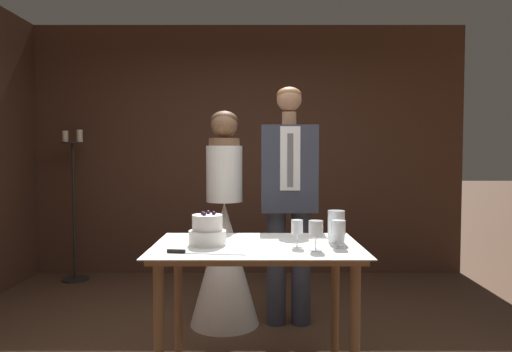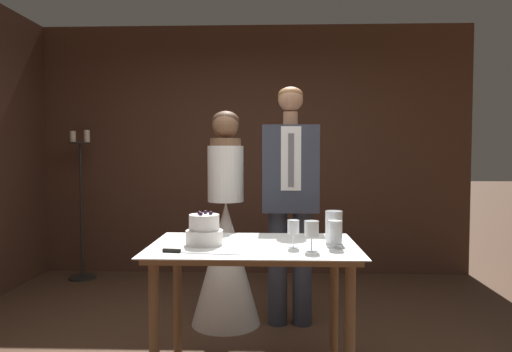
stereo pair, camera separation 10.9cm
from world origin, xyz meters
name	(u,v)px [view 1 (the left image)]	position (x,y,z in m)	size (l,w,h in m)	color
wall_back	(244,150)	(0.00, 2.48, 1.37)	(4.86, 0.12, 2.75)	#472B1E
cake_table	(256,262)	(0.14, 0.02, 0.69)	(1.22, 0.78, 0.80)	brown
tiered_cake	(207,231)	(-0.16, 0.01, 0.88)	(0.22, 0.22, 0.20)	white
cake_knife	(190,252)	(-0.22, -0.22, 0.81)	(0.43, 0.08, 0.02)	silver
wine_glass_near	(338,229)	(0.60, -0.07, 0.91)	(0.08, 0.08, 0.16)	silver
wine_glass_middle	(296,228)	(0.37, -0.06, 0.91)	(0.07, 0.07, 0.16)	silver
wine_glass_far	(315,229)	(0.46, -0.15, 0.92)	(0.08, 0.08, 0.17)	silver
hurricane_candle	(336,227)	(0.61, 0.08, 0.89)	(0.10, 0.10, 0.19)	silver
bride	(224,246)	(-0.11, 0.88, 0.61)	(0.54, 0.54, 1.67)	white
groom	(288,194)	(0.39, 0.88, 1.02)	(0.43, 0.25, 1.85)	#333847
candle_stand	(73,212)	(-1.78, 2.12, 0.73)	(0.28, 0.28, 1.59)	black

